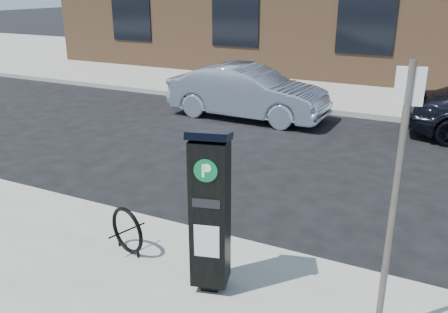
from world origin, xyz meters
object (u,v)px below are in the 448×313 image
Objects in this scene: parking_kiosk at (210,211)px; bike_rack at (127,231)px; sign_pole at (393,212)px; car_silver at (247,92)px.

bike_rack is at bearing 156.48° from parking_kiosk.
sign_pole reaches higher than car_silver.
sign_pole is 4.30× the size of bike_rack.
parking_kiosk is at bearing 169.11° from sign_pole.
sign_pole reaches higher than parking_kiosk.
parking_kiosk reaches higher than bike_rack.
bike_rack is at bearing -167.14° from car_silver.
bike_rack is at bearing 164.62° from sign_pole.
parking_kiosk is 3.02× the size of bike_rack.
car_silver reaches higher than bike_rack.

